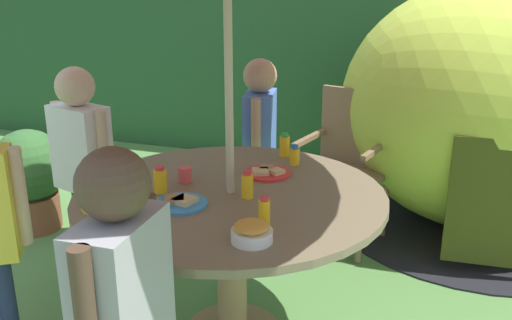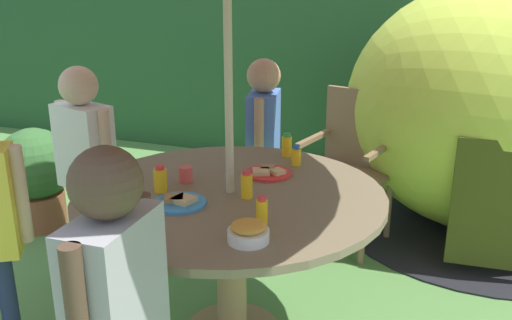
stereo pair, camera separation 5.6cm
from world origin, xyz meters
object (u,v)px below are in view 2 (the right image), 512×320
(plate_center_back, at_px, (268,172))
(juice_bottle_far_left, at_px, (122,212))
(juice_bottle_mid_left, at_px, (262,211))
(dome_tent, at_px, (497,109))
(snack_bowl, at_px, (248,232))
(juice_bottle_near_left, at_px, (160,179))
(child_in_white_shirt, at_px, (85,147))
(juice_bottle_near_right, at_px, (287,145))
(wooden_chair, at_px, (352,158))
(child_in_grey_shirt, at_px, (115,291))
(plate_far_right, at_px, (107,203))
(potted_plant, at_px, (36,173))
(cup_near, at_px, (186,174))
(plate_back_edge, at_px, (179,202))
(garden_table, at_px, (231,219))
(juice_bottle_mid_right, at_px, (247,185))
(juice_bottle_center_front, at_px, (296,156))
(child_in_blue_shirt, at_px, (263,129))

(plate_center_back, relative_size, juice_bottle_far_left, 2.00)
(plate_center_back, bearing_deg, juice_bottle_mid_left, -73.67)
(dome_tent, xyz_separation_m, snack_bowl, (-0.92, -2.19, -0.04))
(dome_tent, bearing_deg, juice_bottle_near_left, -131.67)
(child_in_white_shirt, relative_size, juice_bottle_near_right, 9.67)
(wooden_chair, relative_size, child_in_grey_shirt, 0.79)
(plate_far_right, height_order, juice_bottle_mid_left, juice_bottle_mid_left)
(potted_plant, xyz_separation_m, juice_bottle_near_left, (1.42, -0.80, 0.42))
(plate_far_right, relative_size, juice_bottle_near_left, 1.75)
(juice_bottle_far_left, bearing_deg, dome_tent, 57.13)
(cup_near, bearing_deg, dome_tent, 50.47)
(snack_bowl, distance_m, plate_center_back, 0.72)
(snack_bowl, xyz_separation_m, juice_bottle_mid_left, (-0.00, 0.15, 0.02))
(plate_back_edge, height_order, juice_bottle_far_left, juice_bottle_far_left)
(cup_near, bearing_deg, garden_table, -11.67)
(garden_table, height_order, dome_tent, dome_tent)
(juice_bottle_mid_right, bearing_deg, potted_plant, 157.83)
(potted_plant, distance_m, plate_back_edge, 1.84)
(juice_bottle_center_front, bearing_deg, juice_bottle_near_left, -130.46)
(dome_tent, distance_m, child_in_white_shirt, 2.60)
(child_in_grey_shirt, bearing_deg, snack_bowl, -25.09)
(plate_far_right, relative_size, juice_bottle_near_right, 1.70)
(wooden_chair, bearing_deg, juice_bottle_near_left, -100.14)
(juice_bottle_mid_left, height_order, cup_near, juice_bottle_mid_left)
(child_in_grey_shirt, relative_size, juice_bottle_mid_right, 9.96)
(juice_bottle_near_left, relative_size, juice_bottle_mid_right, 0.99)
(child_in_grey_shirt, bearing_deg, cup_near, 13.81)
(plate_back_edge, xyz_separation_m, juice_bottle_center_front, (0.33, 0.66, 0.04))
(dome_tent, height_order, child_in_blue_shirt, dome_tent)
(snack_bowl, xyz_separation_m, plate_back_edge, (-0.40, 0.22, -0.03))
(juice_bottle_far_left, distance_m, juice_bottle_mid_right, 0.55)
(plate_far_right, bearing_deg, wooden_chair, 64.51)
(child_in_blue_shirt, xyz_separation_m, plate_far_right, (-0.25, -1.30, -0.01))
(garden_table, height_order, snack_bowl, snack_bowl)
(potted_plant, distance_m, juice_bottle_near_left, 1.68)
(dome_tent, height_order, juice_bottle_near_right, dome_tent)
(wooden_chair, distance_m, juice_bottle_mid_right, 1.34)
(potted_plant, relative_size, juice_bottle_mid_left, 5.89)
(juice_bottle_far_left, height_order, cup_near, juice_bottle_far_left)
(child_in_white_shirt, height_order, child_in_grey_shirt, child_in_grey_shirt)
(child_in_white_shirt, bearing_deg, juice_bottle_near_right, 32.06)
(potted_plant, bearing_deg, child_in_blue_shirt, 10.40)
(juice_bottle_near_right, bearing_deg, snack_bowl, -81.01)
(plate_center_back, xyz_separation_m, juice_bottle_far_left, (-0.35, -0.72, 0.04))
(plate_back_edge, relative_size, plate_far_right, 1.07)
(wooden_chair, height_order, plate_back_edge, wooden_chair)
(plate_center_back, distance_m, juice_bottle_near_left, 0.53)
(child_in_blue_shirt, relative_size, child_in_grey_shirt, 0.97)
(child_in_grey_shirt, bearing_deg, juice_bottle_center_front, -7.57)
(child_in_white_shirt, xyz_separation_m, plate_back_edge, (0.82, -0.47, -0.02))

